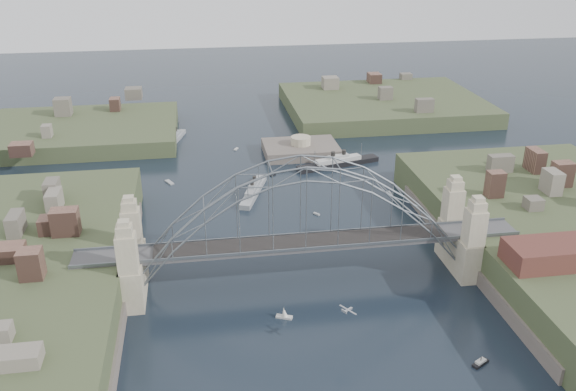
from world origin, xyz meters
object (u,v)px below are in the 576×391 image
at_px(bridge, 303,223).
at_px(fort_island, 301,155).
at_px(naval_cruiser_near, 254,191).
at_px(wharf_shed, 562,253).
at_px(ocean_liner, 338,163).
at_px(naval_cruiser_far, 175,138).

height_order(bridge, fort_island, bridge).
relative_size(bridge, naval_cruiser_near, 4.28).
xyz_separation_m(wharf_shed, ocean_liner, (-23.15, 72.51, -9.05)).
bearing_deg(fort_island, ocean_liner, -52.39).
distance_m(wharf_shed, naval_cruiser_far, 123.79).
bearing_deg(fort_island, bridge, -99.73).
xyz_separation_m(bridge, naval_cruiser_near, (-5.10, 42.33, -11.40)).
distance_m(fort_island, wharf_shed, 90.48).
distance_m(fort_island, naval_cruiser_near, 32.56).
relative_size(wharf_shed, ocean_liner, 0.80).
height_order(naval_cruiser_near, naval_cruiser_far, naval_cruiser_near).
height_order(fort_island, wharf_shed, wharf_shed).
distance_m(fort_island, ocean_liner, 14.56).
bearing_deg(ocean_liner, bridge, -109.61).
bearing_deg(naval_cruiser_near, wharf_shed, -48.92).
relative_size(fort_island, wharf_shed, 1.10).
relative_size(bridge, fort_island, 3.82).
bearing_deg(naval_cruiser_near, naval_cruiser_far, 113.93).
xyz_separation_m(bridge, fort_island, (12.00, 70.00, -12.66)).
bearing_deg(naval_cruiser_near, ocean_liner, 31.95).
distance_m(bridge, ocean_liner, 63.15).
bearing_deg(naval_cruiser_near, bridge, -83.13).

